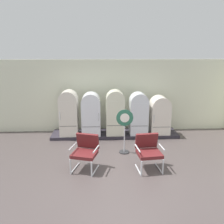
# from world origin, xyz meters

# --- Properties ---
(ground) EXTENTS (12.00, 10.00, 0.05)m
(ground) POSITION_xyz_m (0.00, 0.00, -0.03)
(ground) COLOR #4C4342
(back_wall) EXTENTS (11.76, 0.12, 2.81)m
(back_wall) POSITION_xyz_m (0.00, 3.66, 1.42)
(back_wall) COLOR silver
(back_wall) RESTS_ON ground
(display_plinth) EXTENTS (4.72, 0.95, 0.11)m
(display_plinth) POSITION_xyz_m (0.00, 3.02, 0.05)
(display_plinth) COLOR #2D2832
(display_plinth) RESTS_ON ground
(refrigerator_0) EXTENTS (0.65, 0.69, 1.64)m
(refrigerator_0) POSITION_xyz_m (-1.69, 2.92, 0.98)
(refrigerator_0) COLOR silver
(refrigerator_0) RESTS_ON display_plinth
(refrigerator_1) EXTENTS (0.68, 0.70, 1.55)m
(refrigerator_1) POSITION_xyz_m (-0.88, 2.93, 0.93)
(refrigerator_1) COLOR white
(refrigerator_1) RESTS_ON display_plinth
(refrigerator_2) EXTENTS (0.66, 0.62, 1.64)m
(refrigerator_2) POSITION_xyz_m (-0.00, 2.89, 0.98)
(refrigerator_2) COLOR silver
(refrigerator_2) RESTS_ON display_plinth
(refrigerator_3) EXTENTS (0.65, 0.64, 1.55)m
(refrigerator_3) POSITION_xyz_m (0.86, 2.89, 0.93)
(refrigerator_3) COLOR silver
(refrigerator_3) RESTS_ON display_plinth
(refrigerator_4) EXTENTS (0.70, 0.71, 1.40)m
(refrigerator_4) POSITION_xyz_m (1.66, 2.93, 0.84)
(refrigerator_4) COLOR silver
(refrigerator_4) RESTS_ON display_plinth
(armchair_left) EXTENTS (0.80, 0.82, 0.96)m
(armchair_left) POSITION_xyz_m (-0.94, 0.49, 0.55)
(armchair_left) COLOR silver
(armchair_left) RESTS_ON ground
(armchair_right) EXTENTS (0.74, 0.73, 0.96)m
(armchair_right) POSITION_xyz_m (0.75, 0.43, 0.55)
(armchair_right) COLOR silver
(armchair_right) RESTS_ON ground
(sign_stand) EXTENTS (0.52, 0.32, 1.41)m
(sign_stand) POSITION_xyz_m (0.20, 1.46, 0.73)
(sign_stand) COLOR #2D2D30
(sign_stand) RESTS_ON ground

